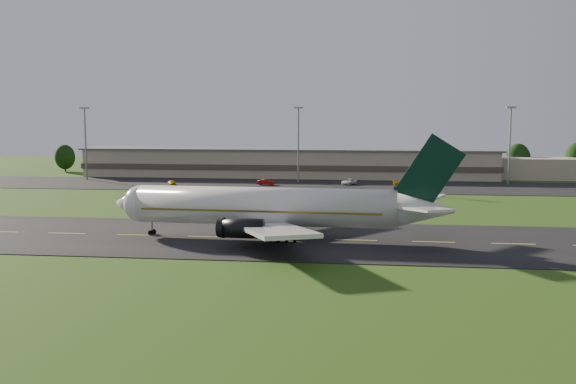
# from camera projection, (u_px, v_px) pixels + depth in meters

# --- Properties ---
(ground) EXTENTS (360.00, 360.00, 0.00)m
(ground) POSITION_uv_depth(u_px,v_px,m) (207.00, 237.00, 95.27)
(ground) COLOR #214511
(ground) RESTS_ON ground
(taxiway) EXTENTS (220.00, 30.00, 0.10)m
(taxiway) POSITION_uv_depth(u_px,v_px,m) (207.00, 237.00, 95.26)
(taxiway) COLOR black
(taxiway) RESTS_ON ground
(apron) EXTENTS (260.00, 30.00, 0.10)m
(apron) POSITION_uv_depth(u_px,v_px,m) (276.00, 185.00, 166.22)
(apron) COLOR black
(apron) RESTS_ON ground
(airliner) EXTENTS (51.29, 42.15, 15.57)m
(airliner) POSITION_uv_depth(u_px,v_px,m) (271.00, 207.00, 93.51)
(airliner) COLOR white
(airliner) RESTS_ON ground
(terminal) EXTENTS (145.00, 16.00, 8.40)m
(terminal) POSITION_uv_depth(u_px,v_px,m) (309.00, 163.00, 188.80)
(terminal) COLOR #BAA78E
(terminal) RESTS_ON ground
(light_mast_west) EXTENTS (2.40, 1.20, 20.35)m
(light_mast_west) POSITION_uv_depth(u_px,v_px,m) (85.00, 135.00, 179.29)
(light_mast_west) COLOR gray
(light_mast_west) RESTS_ON ground
(light_mast_centre) EXTENTS (2.40, 1.20, 20.35)m
(light_mast_centre) POSITION_uv_depth(u_px,v_px,m) (298.00, 135.00, 171.99)
(light_mast_centre) COLOR gray
(light_mast_centre) RESTS_ON ground
(light_mast_east) EXTENTS (2.40, 1.20, 20.35)m
(light_mast_east) POSITION_uv_depth(u_px,v_px,m) (510.00, 136.00, 165.30)
(light_mast_east) COLOR gray
(light_mast_east) RESTS_ON ground
(tree_line) EXTENTS (195.29, 10.15, 10.37)m
(tree_line) POSITION_uv_depth(u_px,v_px,m) (427.00, 159.00, 193.83)
(tree_line) COLOR black
(tree_line) RESTS_ON ground
(service_vehicle_a) EXTENTS (3.09, 3.83, 1.23)m
(service_vehicle_a) POSITION_uv_depth(u_px,v_px,m) (172.00, 182.00, 166.51)
(service_vehicle_a) COLOR #EBB40D
(service_vehicle_a) RESTS_ON apron
(service_vehicle_b) EXTENTS (4.61, 1.74, 1.50)m
(service_vehicle_b) POSITION_uv_depth(u_px,v_px,m) (266.00, 182.00, 166.16)
(service_vehicle_b) COLOR #91090B
(service_vehicle_b) RESTS_ON apron
(service_vehicle_c) EXTENTS (4.49, 5.94, 1.50)m
(service_vehicle_c) POSITION_uv_depth(u_px,v_px,m) (349.00, 182.00, 167.39)
(service_vehicle_c) COLOR white
(service_vehicle_c) RESTS_ON apron
(service_vehicle_d) EXTENTS (5.33, 3.40, 1.44)m
(service_vehicle_d) POSITION_uv_depth(u_px,v_px,m) (403.00, 184.00, 162.61)
(service_vehicle_d) COLOR #D89B0C
(service_vehicle_d) RESTS_ON apron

